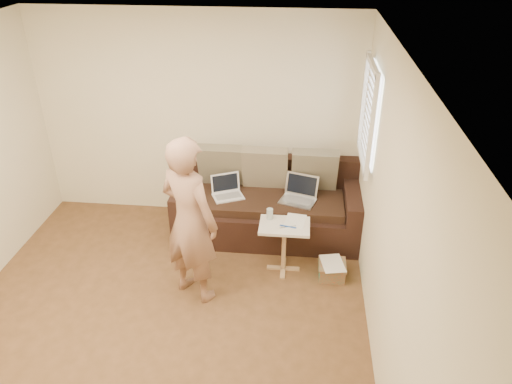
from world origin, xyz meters
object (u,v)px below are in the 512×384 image
laptop_white (228,197)px  striped_box (332,270)px  side_table (284,247)px  sofa (267,203)px  person (190,221)px  laptop_silver (297,202)px  drinking_glass (270,214)px

laptop_white → striped_box: 1.50m
laptop_white → side_table: bearing=-67.1°
sofa → side_table: bearing=-71.5°
laptop_white → person: person is taller
laptop_silver → laptop_white: (-0.83, 0.02, 0.00)m
laptop_silver → person: person is taller
person → striped_box: (1.44, 0.39, -0.79)m
drinking_glass → laptop_silver: bearing=60.7°
sofa → laptop_silver: (0.36, -0.10, 0.10)m
striped_box → laptop_white: bearing=149.5°
laptop_silver → drinking_glass: (-0.29, -0.52, 0.13)m
laptop_silver → laptop_white: 0.83m
person → side_table: 1.18m
laptop_silver → person: size_ratio=0.23×
laptop_white → side_table: (0.71, -0.65, -0.22)m
laptop_white → side_table: laptop_white is taller
striped_box → laptop_silver: bearing=120.1°
laptop_silver → person: 1.55m
side_table → drinking_glass: (-0.17, 0.11, 0.36)m
laptop_white → sofa: bearing=-15.8°
side_table → drinking_glass: drinking_glass is taller
sofa → laptop_white: sofa is taller
sofa → side_table: size_ratio=3.72×
person → side_table: bearing=-123.2°
person → laptop_silver: bearing=-103.9°
laptop_silver → side_table: (-0.12, -0.62, -0.22)m
laptop_silver → striped_box: bearing=-42.4°
laptop_white → side_table: size_ratio=0.59×
sofa → laptop_silver: sofa is taller
drinking_glass → striped_box: 0.92m
drinking_glass → person: bearing=-141.7°
drinking_glass → striped_box: size_ratio=0.41×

